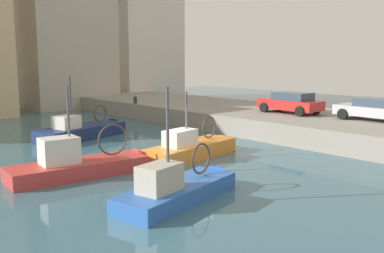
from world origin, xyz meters
TOP-DOWN VIEW (x-y plane):
  - water_surface at (0.00, 0.00)m, footprint 80.00×80.00m
  - quay_wall at (11.50, 0.00)m, footprint 9.00×56.00m
  - fishing_boat_navy at (0.22, 8.96)m, footprint 6.83×3.57m
  - fishing_boat_red at (-4.03, 1.04)m, footprint 6.57×2.49m
  - fishing_boat_blue at (-3.08, -4.02)m, footprint 6.02×2.84m
  - fishing_boat_orange at (1.56, 0.56)m, footprint 6.47×2.66m
  - parked_car_silver at (12.08, -3.39)m, footprint 2.05×4.39m
  - parked_car_red at (11.34, 2.00)m, footprint 2.02×4.23m
  - mooring_bollard_mid at (7.35, 14.00)m, footprint 0.28×0.28m

SIDE VIEW (x-z plane):
  - water_surface at x=0.00m, z-range 0.00..0.00m
  - fishing_boat_navy at x=0.22m, z-range -2.24..2.43m
  - fishing_boat_orange at x=1.56m, z-range -1.88..2.10m
  - fishing_boat_blue at x=-3.08m, z-range -2.20..2.46m
  - fishing_boat_red at x=-4.03m, z-range -2.12..2.41m
  - quay_wall at x=11.50m, z-range 0.00..1.20m
  - mooring_bollard_mid at x=7.35m, z-range 1.20..1.75m
  - parked_car_silver at x=12.08m, z-range 1.23..2.54m
  - parked_car_red at x=11.34m, z-range 1.22..2.61m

